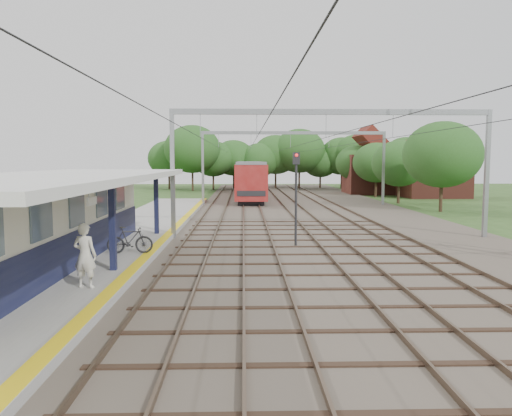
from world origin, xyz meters
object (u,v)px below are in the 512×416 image
object	(u,v)px
signal_post	(296,186)
person	(85,255)
bicycle	(130,240)
train	(249,176)

from	to	relation	value
signal_post	person	bearing A→B (deg)	-135.04
signal_post	bicycle	bearing A→B (deg)	-161.35
person	bicycle	size ratio (longest dim) A/B	1.05
bicycle	train	world-z (taller)	train
train	signal_post	bearing A→B (deg)	-87.35
person	signal_post	bearing A→B (deg)	-118.32
train	signal_post	distance (m)	40.08
train	signal_post	world-z (taller)	signal_post
person	signal_post	size ratio (longest dim) A/B	0.43
person	bicycle	bearing A→B (deg)	-79.44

